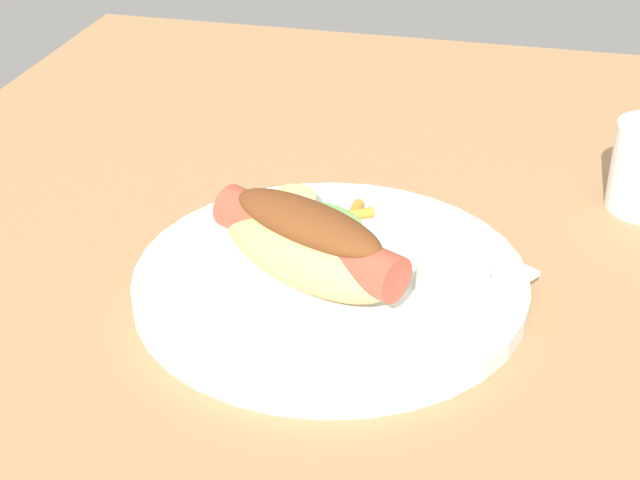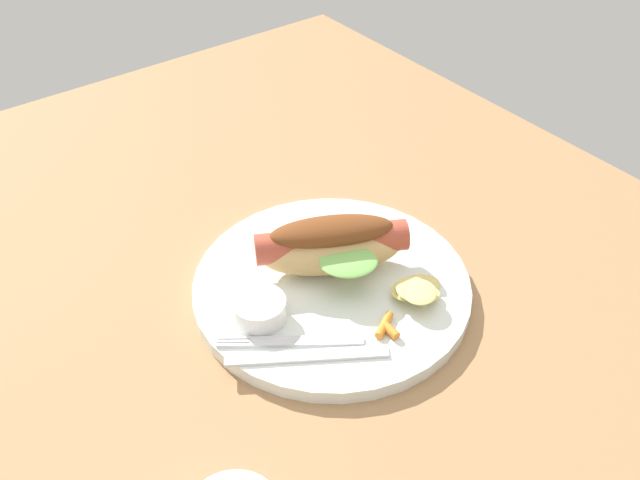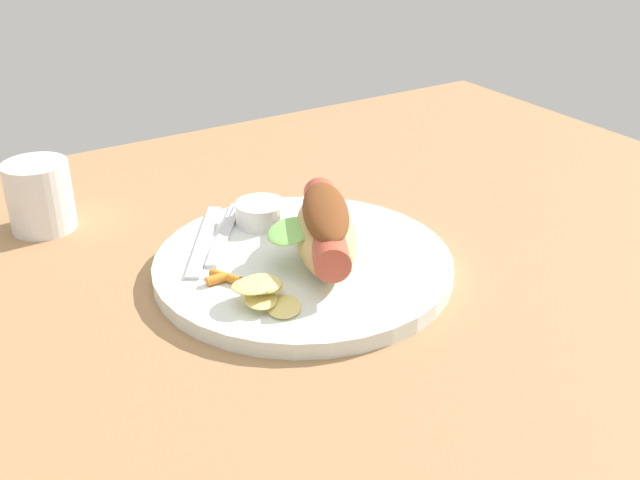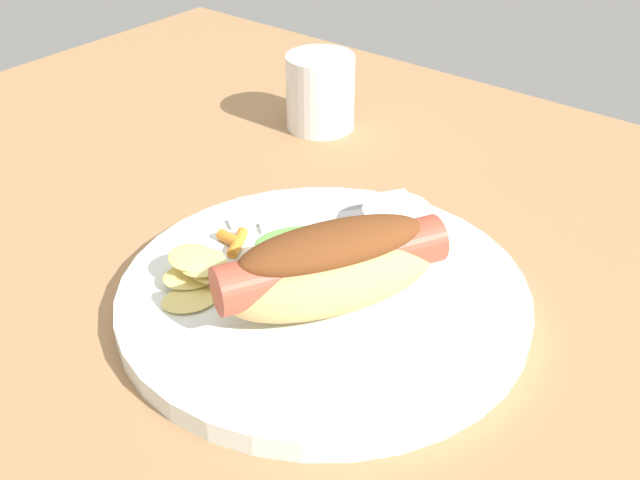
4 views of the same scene
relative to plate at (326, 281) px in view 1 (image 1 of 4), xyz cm
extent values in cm
cube|color=#9E754C|center=(-0.72, -0.38, -1.70)|extent=(120.00, 90.00, 1.80)
cylinder|color=white|center=(0.00, 0.00, 0.00)|extent=(29.55, 29.55, 1.60)
ellipsoid|color=tan|center=(-1.76, 0.93, 3.47)|extent=(12.35, 16.38, 5.34)
cylinder|color=#B24733|center=(-1.76, 0.93, 4.40)|extent=(10.50, 15.89, 3.36)
ellipsoid|color=brown|center=(-1.76, 0.93, 5.92)|extent=(9.98, 13.65, 2.57)
ellipsoid|color=#7FC65B|center=(1.82, 0.31, 4.54)|extent=(7.04, 7.46, 1.24)
cylinder|color=white|center=(-0.07, -9.43, 2.02)|extent=(5.39, 5.39, 2.45)
cube|color=silver|center=(5.40, -7.63, 1.00)|extent=(7.50, 9.59, 0.40)
cube|color=silver|center=(0.82, -13.09, 1.00)|extent=(2.14, 2.76, 0.40)
cube|color=silver|center=(1.19, -13.36, 1.00)|extent=(2.14, 2.76, 0.40)
cube|color=silver|center=(1.55, -13.62, 1.00)|extent=(2.14, 2.76, 0.40)
cube|color=silver|center=(6.85, -8.69, 0.98)|extent=(9.59, 13.89, 0.36)
ellipsoid|color=#E3D073|center=(6.24, 6.75, 1.05)|extent=(4.62, 4.97, 0.50)
ellipsoid|color=#E3D073|center=(7.73, 5.30, 1.53)|extent=(4.51, 4.82, 0.90)
ellipsoid|color=#E3D073|center=(6.51, 4.18, 1.92)|extent=(3.89, 4.06, 0.84)
ellipsoid|color=#E3D073|center=(8.07, 4.53, 2.61)|extent=(4.75, 4.61, 0.74)
ellipsoid|color=#E3D073|center=(7.19, 4.42, 2.48)|extent=(5.00, 5.03, 0.69)
cylinder|color=orange|center=(8.44, -0.56, 1.22)|extent=(2.31, 3.24, 0.85)
cylinder|color=orange|center=(9.38, -0.51, 1.25)|extent=(1.92, 0.97, 0.90)
camera|label=1|loc=(-60.25, -14.15, 39.90)|focal=54.98mm
camera|label=2|loc=(42.74, -34.25, 52.27)|focal=39.56mm
camera|label=3|loc=(33.29, 56.27, 36.72)|focal=42.61mm
camera|label=4|loc=(-28.80, 35.86, 34.96)|focal=45.11mm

